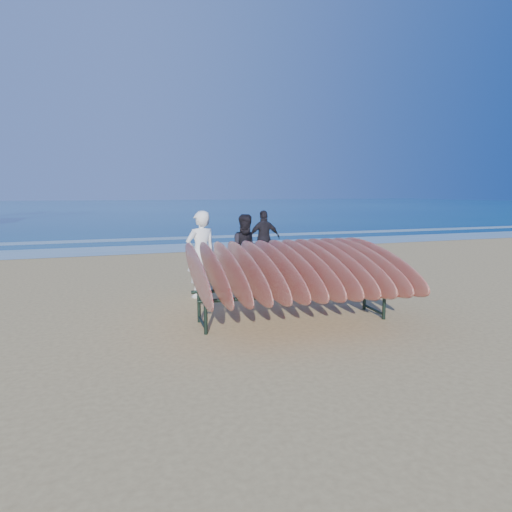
# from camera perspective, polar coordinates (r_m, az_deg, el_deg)

# --- Properties ---
(ground) EXTENTS (120.00, 120.00, 0.00)m
(ground) POSITION_cam_1_polar(r_m,az_deg,el_deg) (7.59, 2.00, -7.94)
(ground) COLOR tan
(ground) RESTS_ON ground
(ocean) EXTENTS (160.00, 160.00, 0.00)m
(ocean) POSITION_cam_1_polar(r_m,az_deg,el_deg) (61.89, -16.80, 5.87)
(ocean) COLOR navy
(ocean) RESTS_ON ground
(foam_near) EXTENTS (160.00, 160.00, 0.00)m
(foam_near) POSITION_cam_1_polar(r_m,az_deg,el_deg) (17.13, -10.16, 1.00)
(foam_near) COLOR white
(foam_near) RESTS_ON ground
(foam_far) EXTENTS (160.00, 160.00, 0.00)m
(foam_far) POSITION_cam_1_polar(r_m,az_deg,el_deg) (20.57, -11.70, 2.14)
(foam_far) COLOR white
(foam_far) RESTS_ON ground
(surfboard_rack) EXTENTS (3.34, 3.05, 1.37)m
(surfboard_rack) POSITION_cam_1_polar(r_m,az_deg,el_deg) (7.34, 4.66, -1.51)
(surfboard_rack) COLOR black
(surfboard_rack) RESTS_ON ground
(person_white) EXTENTS (0.71, 0.55, 1.72)m
(person_white) POSITION_cam_1_polar(r_m,az_deg,el_deg) (9.05, -6.88, 0.21)
(person_white) COLOR white
(person_white) RESTS_ON ground
(person_dark_a) EXTENTS (0.82, 0.66, 1.59)m
(person_dark_a) POSITION_cam_1_polar(r_m,az_deg,el_deg) (10.15, -1.12, 0.75)
(person_dark_a) COLOR black
(person_dark_a) RESTS_ON ground
(person_dark_b) EXTENTS (0.93, 0.43, 1.56)m
(person_dark_b) POSITION_cam_1_polar(r_m,az_deg,el_deg) (12.85, 1.03, 2.25)
(person_dark_b) COLOR black
(person_dark_b) RESTS_ON ground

